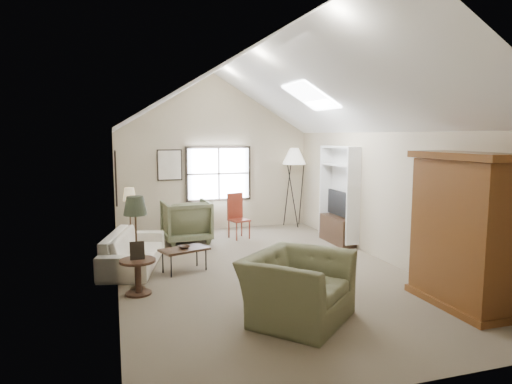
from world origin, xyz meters
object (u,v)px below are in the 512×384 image
object	(u,v)px
sofa	(133,249)
armoire	(462,231)
armchair_near	(297,288)
side_table	(138,277)
armchair_far	(186,221)
side_chair	(239,216)
coffee_table	(185,260)

from	to	relation	value
sofa	armoire	bearing A→B (deg)	-114.76
armoire	armchair_near	distance (m)	2.51
sofa	side_table	bearing A→B (deg)	-166.39
sofa	armchair_far	distance (m)	2.09
side_table	side_chair	size ratio (longest dim) A/B	0.51
armchair_near	armoire	bearing A→B (deg)	-47.62
sofa	coffee_table	xyz separation A→B (m)	(0.86, -0.64, -0.11)
armoire	side_table	size ratio (longest dim) A/B	4.00
armchair_near	side_table	world-z (taller)	armchair_near
armchair_far	armoire	bearing A→B (deg)	118.08
armchair_far	side_table	distance (m)	3.50
sofa	side_table	world-z (taller)	sofa
sofa	coffee_table	distance (m)	1.08
armoire	side_chair	distance (m)	5.47
armchair_near	armchair_far	bearing A→B (deg)	55.95
sofa	armchair_far	bearing A→B (deg)	-23.40
armchair_far	coffee_table	size ratio (longest dim) A/B	1.27
armoire	armchair_near	size ratio (longest dim) A/B	1.62
armchair_far	side_chair	xyz separation A→B (m)	(1.25, -0.02, 0.05)
side_table	side_chair	xyz separation A→B (m)	(2.50, 3.24, 0.26)
sofa	side_chair	xyz separation A→B (m)	(2.50, 1.64, 0.22)
armoire	armchair_near	world-z (taller)	armoire
armchair_near	side_chair	bearing A→B (deg)	41.38
sofa	coffee_table	bearing A→B (deg)	-112.80
coffee_table	side_table	size ratio (longest dim) A/B	1.52
coffee_table	side_table	xyz separation A→B (m)	(-0.86, -0.96, 0.06)
sofa	side_chair	distance (m)	3.00
armoire	sofa	distance (m)	5.64
sofa	armchair_near	xyz separation A→B (m)	(1.96, -3.24, 0.12)
armchair_far	side_chair	world-z (taller)	side_chair
armoire	side_table	xyz separation A→B (m)	(-4.38, 1.87, -0.82)
sofa	coffee_table	world-z (taller)	sofa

